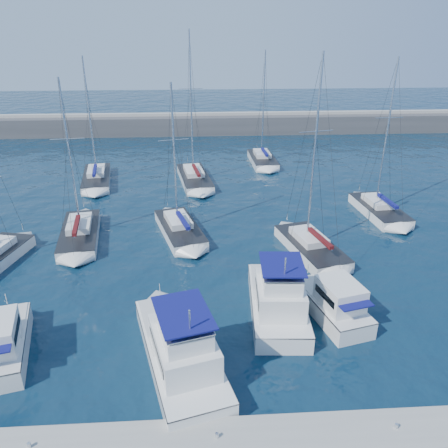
{
  "coord_description": "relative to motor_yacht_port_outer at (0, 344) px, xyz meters",
  "views": [
    {
      "loc": [
        -0.51,
        -24.48,
        16.93
      ],
      "look_at": [
        1.35,
        6.24,
        3.0
      ],
      "focal_mm": 35.0,
      "sensor_mm": 36.0,
      "label": 1
    }
  ],
  "objects": [
    {
      "name": "sailboat_mid_e",
      "position": [
        28.84,
        18.79,
        -0.42
      ],
      "size": [
        3.74,
        8.09,
        14.97
      ],
      "rotation": [
        0.0,
        0.0,
        0.09
      ],
      "color": "silver",
      "rests_on": "ground"
    },
    {
      "name": "sailboat_back_a",
      "position": [
        -0.95,
        30.54,
        -0.43
      ],
      "size": [
        4.49,
        9.79,
        14.47
      ],
      "rotation": [
        0.0,
        0.0,
        0.16
      ],
      "color": "silver",
      "rests_on": "ground"
    },
    {
      "name": "sailboat_mid_b",
      "position": [
        0.74,
        15.07,
        -0.44
      ],
      "size": [
        4.33,
        8.99,
        13.79
      ],
      "rotation": [
        0.0,
        0.0,
        0.15
      ],
      "color": "silver",
      "rests_on": "ground"
    },
    {
      "name": "sailboat_mid_c",
      "position": [
        9.39,
        15.44,
        -0.43
      ],
      "size": [
        5.06,
        8.61,
        13.34
      ],
      "rotation": [
        0.0,
        0.0,
        0.28
      ],
      "color": "silver",
      "rests_on": "ground"
    },
    {
      "name": "motor_yacht_stbd_inner",
      "position": [
        16.01,
        2.96,
        0.19
      ],
      "size": [
        3.88,
        8.44,
        4.69
      ],
      "rotation": [
        0.0,
        0.0,
        -0.06
      ],
      "color": "silver",
      "rests_on": "ground"
    },
    {
      "name": "dock_cleat_near_port",
      "position": [
        3.71,
        -6.42,
        -0.22
      ],
      "size": [
        0.16,
        0.16,
        0.25
      ],
      "primitive_type": "cylinder",
      "color": "silver",
      "rests_on": "dock"
    },
    {
      "name": "ground",
      "position": [
        11.71,
        4.58,
        -0.94
      ],
      "size": [
        220.0,
        220.0,
        0.0
      ],
      "primitive_type": "plane",
      "color": "black",
      "rests_on": "ground"
    },
    {
      "name": "sailboat_mid_d",
      "position": [
        20.21,
        11.35,
        -0.41
      ],
      "size": [
        4.94,
        8.43,
        15.78
      ],
      "rotation": [
        0.0,
        0.0,
        0.24
      ],
      "color": "silver",
      "rests_on": "ground"
    },
    {
      "name": "dock_cleat_centre",
      "position": [
        11.71,
        -6.42,
        -0.22
      ],
      "size": [
        0.16,
        0.16,
        0.25
      ],
      "primitive_type": "cylinder",
      "color": "silver",
      "rests_on": "dock"
    },
    {
      "name": "motor_yacht_port_outer",
      "position": [
        0.0,
        0.0,
        0.0
      ],
      "size": [
        4.22,
        6.83,
        3.2
      ],
      "rotation": [
        0.0,
        0.0,
        0.25
      ],
      "color": "silver",
      "rests_on": "ground"
    },
    {
      "name": "breakwater",
      "position": [
        11.71,
        56.58,
        0.11
      ],
      "size": [
        160.0,
        6.0,
        4.45
      ],
      "color": "#424244",
      "rests_on": "ground"
    },
    {
      "name": "sailboat_back_c",
      "position": [
        19.88,
        37.11,
        -0.42
      ],
      "size": [
        3.31,
        8.25,
        14.7
      ],
      "rotation": [
        0.0,
        0.0,
        0.03
      ],
      "color": "silver",
      "rests_on": "ground"
    },
    {
      "name": "dock_cleat_near_stbd",
      "position": [
        19.71,
        -6.42,
        -0.22
      ],
      "size": [
        0.16,
        0.16,
        0.25
      ],
      "primitive_type": "cylinder",
      "color": "silver",
      "rests_on": "dock"
    },
    {
      "name": "sailboat_back_b",
      "position": [
        10.68,
        29.84,
        -0.41
      ],
      "size": [
        4.57,
        9.92,
        17.13
      ],
      "rotation": [
        0.0,
        0.0,
        0.15
      ],
      "color": "silver",
      "rests_on": "ground"
    },
    {
      "name": "motor_yacht_port_inner",
      "position": [
        10.03,
        -1.37,
        0.19
      ],
      "size": [
        5.82,
        10.26,
        4.69
      ],
      "rotation": [
        0.0,
        0.0,
        0.27
      ],
      "color": "silver",
      "rests_on": "ground"
    },
    {
      "name": "dock",
      "position": [
        11.71,
        -6.42,
        -0.64
      ],
      "size": [
        40.0,
        2.2,
        0.6
      ],
      "primitive_type": "cube",
      "color": "gray",
      "rests_on": "ground"
    },
    {
      "name": "motor_yacht_stbd_outer",
      "position": [
        19.54,
        2.65,
        0.0
      ],
      "size": [
        3.98,
        6.51,
        3.2
      ],
      "rotation": [
        0.0,
        0.0,
        0.25
      ],
      "color": "silver",
      "rests_on": "ground"
    }
  ]
}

